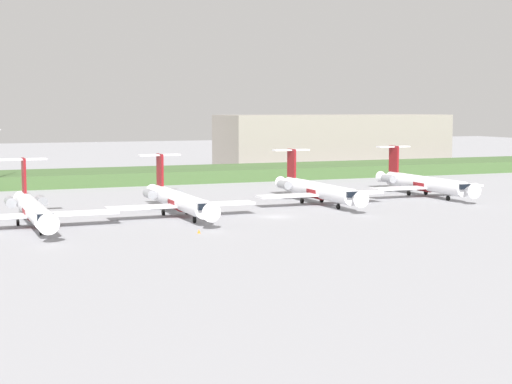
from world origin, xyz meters
TOP-DOWN VIEW (x-y plane):
  - ground_plane at (0.00, 30.00)m, footprint 500.00×500.00m
  - grass_berm at (0.00, 64.75)m, footprint 320.00×20.00m
  - regional_jet_nearest at (-35.53, 2.94)m, footprint 22.81×31.00m
  - regional_jet_second at (-13.59, 6.14)m, footprint 22.81×31.00m
  - regional_jet_third at (12.97, 12.44)m, footprint 22.81×31.00m
  - regional_jet_fourth at (37.05, 16.35)m, footprint 22.81×31.00m
  - distant_hangar at (58.24, 93.63)m, footprint 65.65×21.11m
  - safety_cone_front_marker at (-15.95, -11.25)m, footprint 0.44×0.44m

SIDE VIEW (x-z plane):
  - ground_plane at x=0.00m, z-range 0.00..0.00m
  - safety_cone_front_marker at x=-15.95m, z-range 0.00..0.55m
  - grass_berm at x=0.00m, z-range 0.00..2.78m
  - regional_jet_nearest at x=-35.53m, z-range -1.96..7.04m
  - regional_jet_second at x=-13.59m, z-range -1.96..7.04m
  - regional_jet_third at x=12.97m, z-range -1.96..7.04m
  - regional_jet_fourth at x=37.05m, z-range -1.96..7.04m
  - distant_hangar at x=58.24m, z-range 0.00..14.51m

